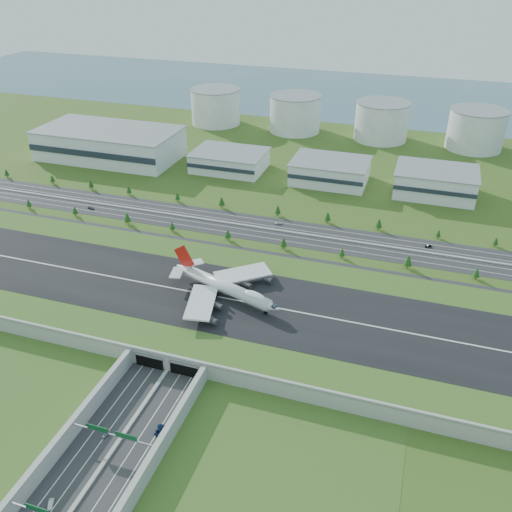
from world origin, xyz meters
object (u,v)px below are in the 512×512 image
(car_5, at_px, (428,246))
(car_7, at_px, (278,223))
(car_1, at_px, (51,504))
(boeing_747, at_px, (225,287))
(car_4, at_px, (91,208))
(fuel_tank_a, at_px, (216,107))
(car_2, at_px, (159,429))
(car_0, at_px, (106,434))

(car_5, distance_m, car_7, 98.31)
(car_1, height_order, car_5, car_5)
(car_7, bearing_deg, boeing_747, -14.49)
(car_4, distance_m, car_5, 232.93)
(car_4, bearing_deg, fuel_tank_a, 7.18)
(boeing_747, relative_size, car_7, 13.93)
(car_2, bearing_deg, boeing_747, -96.38)
(car_0, relative_size, car_5, 0.96)
(fuel_tank_a, relative_size, car_1, 11.98)
(boeing_747, relative_size, car_4, 13.25)
(fuel_tank_a, distance_m, car_7, 242.13)
(boeing_747, distance_m, car_5, 140.82)
(fuel_tank_a, height_order, boeing_747, fuel_tank_a)
(boeing_747, xyz_separation_m, car_4, (-135.25, 84.01, -13.02))
(boeing_747, height_order, car_0, boeing_747)
(car_4, relative_size, car_5, 1.10)
(car_5, bearing_deg, car_1, -43.95)
(car_5, xyz_separation_m, car_7, (-98.30, 1.36, -0.06))
(car_0, bearing_deg, boeing_747, 92.68)
(car_2, xyz_separation_m, car_7, (-5.67, 186.79, -0.13))
(car_0, bearing_deg, car_5, 71.64)
(car_0, bearing_deg, car_7, 97.68)
(car_5, bearing_deg, fuel_tank_a, -149.97)
(boeing_747, distance_m, car_4, 159.75)
(car_0, bearing_deg, fuel_tank_a, 117.39)
(fuel_tank_a, distance_m, boeing_747, 333.71)
(car_7, bearing_deg, fuel_tank_a, -163.52)
(car_2, xyz_separation_m, car_4, (-139.67, 168.26, 0.03))
(car_2, distance_m, car_5, 207.28)
(car_1, height_order, car_4, car_4)
(car_0, distance_m, car_1, 32.33)
(car_0, xyz_separation_m, car_4, (-120.78, 176.58, 0.11))
(fuel_tank_a, xyz_separation_m, car_5, (225.12, -206.95, -16.64))
(car_4, xyz_separation_m, car_7, (134.00, 18.54, -0.16))
(fuel_tank_a, bearing_deg, car_5, -42.59)
(fuel_tank_a, distance_m, car_1, 447.58)
(car_0, bearing_deg, car_2, 35.33)
(boeing_747, bearing_deg, car_0, -80.13)
(car_1, relative_size, car_4, 0.84)
(car_5, bearing_deg, car_7, -108.17)
(boeing_747, bearing_deg, car_7, 109.45)
(car_2, bearing_deg, car_0, 14.38)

